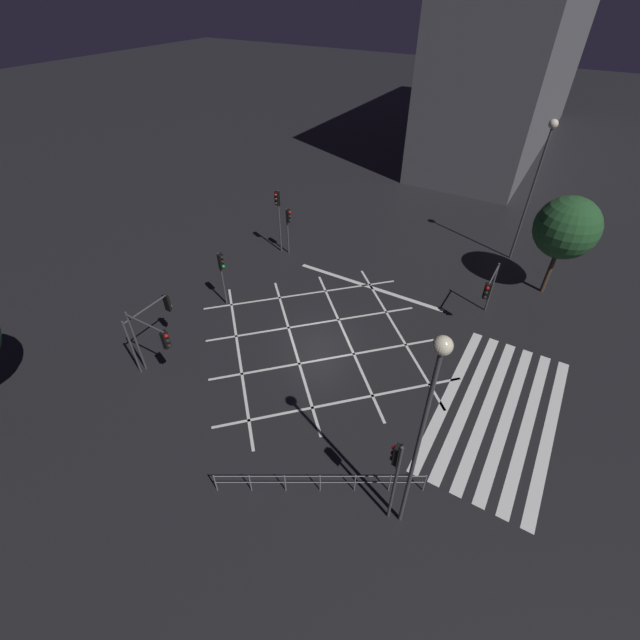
# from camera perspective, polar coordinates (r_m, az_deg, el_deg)

# --- Properties ---
(ground_plane) EXTENTS (200.00, 200.00, 0.00)m
(ground_plane) POSITION_cam_1_polar(r_m,az_deg,el_deg) (23.85, 0.00, -2.74)
(ground_plane) COLOR black
(road_markings) EXTENTS (15.22, 19.79, 0.01)m
(road_markings) POSITION_cam_1_polar(r_m,az_deg,el_deg) (22.51, 14.37, -7.54)
(road_markings) COLOR silver
(road_markings) RESTS_ON ground_plane
(office_building) EXTENTS (34.88, 10.06, 22.66)m
(office_building) POSITION_cam_1_polar(r_m,az_deg,el_deg) (56.96, 25.66, 31.65)
(office_building) COLOR slate
(office_building) RESTS_ON ground_plane
(traffic_light_nw_cross) EXTENTS (0.36, 2.70, 3.71)m
(traffic_light_nw_cross) POSITION_cam_1_polar(r_m,az_deg,el_deg) (21.36, -21.48, -2.30)
(traffic_light_nw_cross) COLOR #424244
(traffic_light_nw_cross) RESTS_ON ground_plane
(traffic_light_sw_cross) EXTENTS (0.36, 0.39, 4.44)m
(traffic_light_sw_cross) POSITION_cam_1_polar(r_m,az_deg,el_deg) (15.26, 10.00, -18.95)
(traffic_light_sw_cross) COLOR #424244
(traffic_light_sw_cross) RESTS_ON ground_plane
(traffic_light_median_north) EXTENTS (0.36, 0.39, 3.58)m
(traffic_light_median_north) POSITION_cam_1_polar(r_m,az_deg,el_deg) (25.61, -12.94, 6.67)
(traffic_light_median_north) COLOR #424244
(traffic_light_median_north) RESTS_ON ground_plane
(traffic_light_ne_main) EXTENTS (0.39, 0.36, 4.58)m
(traffic_light_ne_main) POSITION_cam_1_polar(r_m,az_deg,el_deg) (30.37, -5.62, 14.41)
(traffic_light_ne_main) COLOR #424244
(traffic_light_ne_main) RESTS_ON ground_plane
(traffic_light_se_main) EXTENTS (2.42, 0.36, 3.32)m
(traffic_light_se_main) POSITION_cam_1_polar(r_m,az_deg,el_deg) (25.38, 21.66, 3.98)
(traffic_light_se_main) COLOR #424244
(traffic_light_se_main) RESTS_ON ground_plane
(traffic_light_nw_main) EXTENTS (2.88, 0.36, 3.36)m
(traffic_light_nw_main) POSITION_cam_1_polar(r_m,az_deg,el_deg) (23.02, -21.38, 0.27)
(traffic_light_nw_main) COLOR #424244
(traffic_light_nw_main) RESTS_ON ground_plane
(traffic_light_ne_cross) EXTENTS (0.36, 0.39, 3.41)m
(traffic_light_ne_cross) POSITION_cam_1_polar(r_m,az_deg,el_deg) (30.46, -4.24, 12.88)
(traffic_light_ne_cross) COLOR #424244
(traffic_light_ne_cross) RESTS_ON ground_plane
(street_lamp_east) EXTENTS (0.52, 0.52, 9.16)m
(street_lamp_east) POSITION_cam_1_polar(r_m,az_deg,el_deg) (12.64, 14.04, -11.56)
(street_lamp_east) COLOR #424244
(street_lamp_east) RESTS_ON ground_plane
(street_lamp_west) EXTENTS (0.54, 0.54, 9.30)m
(street_lamp_west) POSITION_cam_1_polar(r_m,az_deg,el_deg) (31.25, 27.28, 17.91)
(street_lamp_west) COLOR #424244
(street_lamp_west) RESTS_ON ground_plane
(street_tree_near) EXTENTS (3.63, 3.63, 6.29)m
(street_tree_near) POSITION_cam_1_polar(r_m,az_deg,el_deg) (28.97, 30.03, 10.58)
(street_tree_near) COLOR #473323
(street_tree_near) RESTS_ON ground_plane
(pedestrian_railing) EXTENTS (4.24, 7.05, 1.05)m
(pedestrian_railing) POSITION_cam_1_polar(r_m,az_deg,el_deg) (17.70, 0.00, -20.68)
(pedestrian_railing) COLOR gray
(pedestrian_railing) RESTS_ON ground_plane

